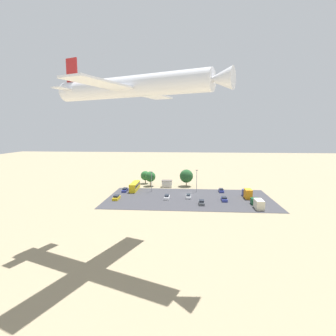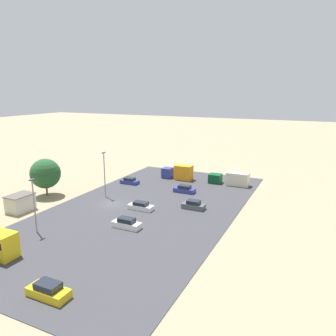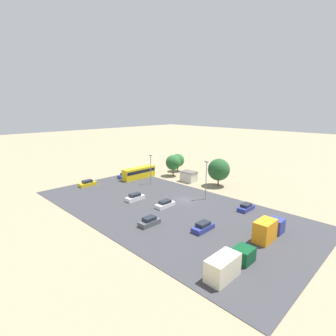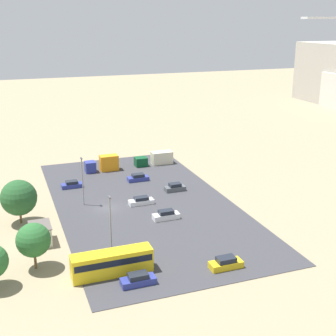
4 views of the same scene
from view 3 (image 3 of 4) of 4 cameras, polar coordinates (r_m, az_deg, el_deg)
name	(u,v)px [view 3 (image 3 of 4)]	position (r m, az deg, el deg)	size (l,w,h in m)	color
ground_plane	(185,200)	(61.38, 3.74, -7.01)	(400.00, 400.00, 0.00)	gray
parking_lot_surface	(164,208)	(56.74, -0.86, -8.65)	(60.47, 31.37, 0.08)	#38383D
shed_building	(189,176)	(76.16, 4.53, -1.84)	(4.55, 3.25, 3.00)	silver
bus	(139,172)	(79.64, -6.35, -0.95)	(2.57, 10.86, 3.33)	gold
parked_car_0	(149,222)	(48.77, -4.08, -11.56)	(1.87, 4.08, 1.57)	#4C5156
parked_car_1	(125,175)	(81.20, -9.30, -1.61)	(1.85, 4.55, 1.54)	navy
parked_car_2	(246,207)	(57.57, 16.62, -8.22)	(1.86, 4.18, 1.42)	navy
parked_car_3	(203,227)	(47.09, 7.63, -12.61)	(1.90, 4.44, 1.53)	navy
parked_car_4	(165,204)	(57.00, -0.64, -7.86)	(1.78, 4.60, 1.43)	silver
parked_car_5	(135,197)	(61.33, -7.19, -6.36)	(1.77, 4.56, 1.61)	silver
parked_car_6	(87,183)	(74.99, -17.13, -3.23)	(1.94, 4.61, 1.62)	gold
parked_truck_0	(268,229)	(46.72, 20.95, -12.34)	(2.40, 7.41, 3.46)	navy
parked_truck_1	(229,264)	(36.68, 13.14, -19.60)	(2.46, 8.95, 2.93)	#0C4723
tree_near_shed	(219,170)	(72.28, 11.00, -0.35)	(5.98, 5.98, 7.57)	brown
tree_apron_mid	(178,160)	(87.71, 2.13, 1.67)	(4.40, 4.40, 5.96)	brown
tree_apron_far	(173,163)	(81.56, 1.14, 1.20)	(4.69, 4.69, 6.65)	brown
light_pole_lot_centre	(206,179)	(60.82, 8.29, -2.34)	(0.90, 0.28, 9.03)	gray
light_pole_lot_edge	(151,168)	(72.45, -3.76, -0.06)	(0.90, 0.28, 8.24)	gray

